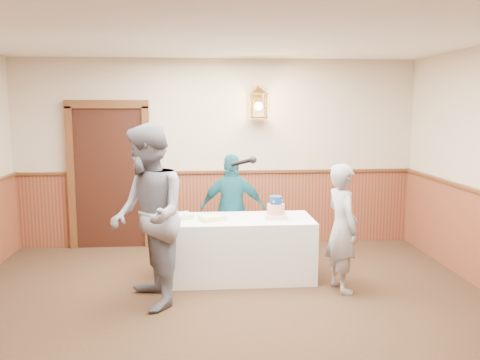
{
  "coord_description": "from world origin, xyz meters",
  "views": [
    {
      "loc": [
        -0.27,
        -4.12,
        2.1
      ],
      "look_at": [
        0.2,
        1.7,
        1.25
      ],
      "focal_mm": 38.0,
      "sensor_mm": 36.0,
      "label": 1
    }
  ],
  "objects_px": {
    "sheet_cake_yellow": "(212,218)",
    "interviewer": "(148,216)",
    "sheet_cake_green": "(180,216)",
    "display_table": "(239,248)",
    "baker": "(342,228)",
    "assistant_p": "(233,210)",
    "tiered_cake": "(276,210)"
  },
  "relations": [
    {
      "from": "tiered_cake",
      "to": "sheet_cake_green",
      "type": "distance_m",
      "value": 1.17
    },
    {
      "from": "sheet_cake_green",
      "to": "sheet_cake_yellow",
      "type": "bearing_deg",
      "value": -16.37
    },
    {
      "from": "display_table",
      "to": "interviewer",
      "type": "bearing_deg",
      "value": -141.54
    },
    {
      "from": "sheet_cake_yellow",
      "to": "interviewer",
      "type": "height_order",
      "value": "interviewer"
    },
    {
      "from": "display_table",
      "to": "assistant_p",
      "type": "height_order",
      "value": "assistant_p"
    },
    {
      "from": "tiered_cake",
      "to": "sheet_cake_yellow",
      "type": "xyz_separation_m",
      "value": [
        -0.77,
        -0.05,
        -0.08
      ]
    },
    {
      "from": "sheet_cake_green",
      "to": "interviewer",
      "type": "xyz_separation_m",
      "value": [
        -0.3,
        -0.83,
        0.19
      ]
    },
    {
      "from": "interviewer",
      "to": "display_table",
      "type": "bearing_deg",
      "value": 111.76
    },
    {
      "from": "sheet_cake_green",
      "to": "assistant_p",
      "type": "distance_m",
      "value": 0.87
    },
    {
      "from": "tiered_cake",
      "to": "baker",
      "type": "xyz_separation_m",
      "value": [
        0.69,
        -0.48,
        -0.12
      ]
    },
    {
      "from": "tiered_cake",
      "to": "assistant_p",
      "type": "bearing_deg",
      "value": 128.64
    },
    {
      "from": "sheet_cake_green",
      "to": "baker",
      "type": "relative_size",
      "value": 0.19
    },
    {
      "from": "interviewer",
      "to": "assistant_p",
      "type": "height_order",
      "value": "interviewer"
    },
    {
      "from": "interviewer",
      "to": "sheet_cake_yellow",
      "type": "bearing_deg",
      "value": 119.35
    },
    {
      "from": "display_table",
      "to": "sheet_cake_yellow",
      "type": "distance_m",
      "value": 0.53
    },
    {
      "from": "display_table",
      "to": "assistant_p",
      "type": "xyz_separation_m",
      "value": [
        -0.04,
        0.57,
        0.36
      ]
    },
    {
      "from": "sheet_cake_yellow",
      "to": "sheet_cake_green",
      "type": "height_order",
      "value": "sheet_cake_green"
    },
    {
      "from": "interviewer",
      "to": "baker",
      "type": "xyz_separation_m",
      "value": [
        2.15,
        0.28,
        -0.23
      ]
    },
    {
      "from": "display_table",
      "to": "interviewer",
      "type": "distance_m",
      "value": 1.42
    },
    {
      "from": "sheet_cake_yellow",
      "to": "baker",
      "type": "bearing_deg",
      "value": -16.39
    },
    {
      "from": "sheet_cake_green",
      "to": "interviewer",
      "type": "height_order",
      "value": "interviewer"
    },
    {
      "from": "baker",
      "to": "assistant_p",
      "type": "relative_size",
      "value": 0.99
    },
    {
      "from": "tiered_cake",
      "to": "baker",
      "type": "height_order",
      "value": "baker"
    },
    {
      "from": "tiered_cake",
      "to": "assistant_p",
      "type": "distance_m",
      "value": 0.79
    },
    {
      "from": "display_table",
      "to": "sheet_cake_green",
      "type": "xyz_separation_m",
      "value": [
        -0.71,
        0.02,
        0.41
      ]
    },
    {
      "from": "sheet_cake_yellow",
      "to": "sheet_cake_green",
      "type": "distance_m",
      "value": 0.41
    },
    {
      "from": "display_table",
      "to": "tiered_cake",
      "type": "bearing_deg",
      "value": -4.55
    },
    {
      "from": "sheet_cake_yellow",
      "to": "interviewer",
      "type": "relative_size",
      "value": 0.15
    },
    {
      "from": "display_table",
      "to": "sheet_cake_yellow",
      "type": "relative_size",
      "value": 6.16
    },
    {
      "from": "display_table",
      "to": "sheet_cake_green",
      "type": "distance_m",
      "value": 0.82
    },
    {
      "from": "sheet_cake_yellow",
      "to": "interviewer",
      "type": "xyz_separation_m",
      "value": [
        -0.69,
        -0.71,
        0.19
      ]
    },
    {
      "from": "sheet_cake_green",
      "to": "baker",
      "type": "distance_m",
      "value": 1.93
    }
  ]
}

